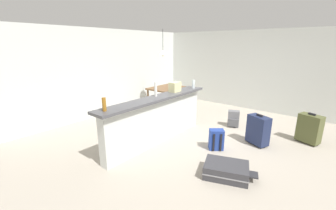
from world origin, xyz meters
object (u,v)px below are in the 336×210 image
Objects in this scene: bottle_clear at (193,84)px; pendant_lamp at (163,52)px; bottle_white at (156,89)px; dining_chair_near_partition at (179,97)px; grocery_bag at (175,87)px; bottle_amber at (104,104)px; backpack_grey at (233,119)px; suitcase_upright_olive at (309,128)px; suitcase_upright_navy at (258,130)px; dining_table at (166,90)px; suitcase_flat_charcoal at (226,170)px; backpack_blue at (216,140)px.

bottle_clear is 0.27× the size of pendant_lamp.
bottle_white is 2.17m from dining_chair_near_partition.
bottle_amber is at bearing -178.96° from grocery_bag.
bottle_clear is 1.40m from backpack_grey.
bottle_white is 3.38m from suitcase_upright_olive.
suitcase_upright_olive is at bearing -86.78° from backpack_grey.
bottle_amber is 4.23m from suitcase_upright_olive.
suitcase_upright_navy is at bearing -56.05° from bottle_white.
dining_chair_near_partition is at bearing 89.25° from backpack_grey.
dining_table is 1.18m from pendant_lamp.
pendant_lamp reaches higher than backpack_grey.
dining_table is 2.62× the size of backpack_grey.
bottle_clear is at bearing -116.53° from dining_table.
dining_table is 1.23× the size of suitcase_flat_charcoal.
grocery_bag reaches higher than suitcase_upright_olive.
bottle_white is 0.71× the size of backpack_grey.
pendant_lamp is (0.66, 1.55, 0.71)m from bottle_clear.
bottle_clear is 0.51× the size of backpack_blue.
grocery_bag is 0.24× the size of dining_table.
backpack_grey is at bearing -89.84° from pendant_lamp.
suitcase_upright_olive is (0.10, -4.01, -1.49)m from pendant_lamp.
dining_table is at bearing 59.58° from backpack_blue.
bottle_amber is at bearing 142.18° from suitcase_upright_olive.
bottle_white is 0.27× the size of dining_table.
suitcase_upright_olive is (1.98, -2.61, -0.82)m from bottle_white.
pendant_lamp is 3.39m from backpack_blue.
suitcase_upright_navy is (0.57, -1.76, -0.78)m from grocery_bag.
bottle_white is 0.44× the size of suitcase_upright_olive.
pendant_lamp reaches higher than suitcase_upright_navy.
suitcase_flat_charcoal is at bearing -125.87° from dining_table.
suitcase_upright_olive is at bearing -52.79° from bottle_white.
dining_table is 1.38× the size of pendant_lamp.
backpack_blue is 2.07m from suitcase_upright_olive.
suitcase_upright_olive reaches higher than backpack_grey.
bottle_white reaches higher than backpack_grey.
grocery_bag is at bearing 62.18° from suitcase_flat_charcoal.
dining_chair_near_partition is at bearing 91.17° from suitcase_upright_olive.
bottle_amber is 0.54× the size of backpack_blue.
suitcase_upright_navy and suitcase_upright_olive have the same top height.
pendant_lamp is at bearing 66.87° from bottle_clear.
pendant_lamp reaches higher than bottle_clear.
bottle_clear is (2.52, -0.09, -0.01)m from bottle_amber.
backpack_blue is (-1.50, -2.56, -0.44)m from dining_table.
backpack_blue is at bearing -69.13° from bottle_white.
suitcase_upright_olive is (0.07, -3.40, -0.19)m from dining_chair_near_partition.
grocery_bag reaches higher than bottle_clear.
bottle_amber is 0.34× the size of suitcase_upright_navy.
grocery_bag is (1.93, 0.04, -0.00)m from bottle_amber.
bottle_amber is at bearing -165.16° from dining_chair_near_partition.
bottle_amber is at bearing 120.08° from suitcase_flat_charcoal.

